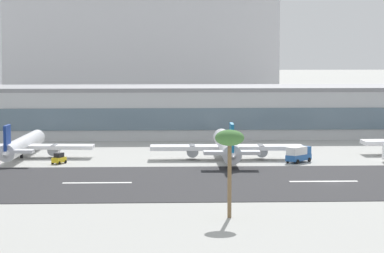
{
  "coord_description": "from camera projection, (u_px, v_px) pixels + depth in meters",
  "views": [
    {
      "loc": [
        -32.22,
        -169.9,
        24.41
      ],
      "look_at": [
        -22.26,
        42.78,
        6.33
      ],
      "focal_mm": 93.44,
      "sensor_mm": 36.0,
      "label": 1
    }
  ],
  "objects": [
    {
      "name": "palm_tree_0",
      "position": [
        230.0,
        141.0,
        137.94
      ],
      "size": [
        4.06,
        4.06,
        12.31
      ],
      "color": "brown",
      "rests_on": "ground_plane"
    },
    {
      "name": "runway_centreline_dash_4",
      "position": [
        324.0,
        181.0,
        174.51
      ],
      "size": [
        12.0,
        1.2,
        0.01
      ],
      "primitive_type": "cube",
      "color": "white",
      "rests_on": "runway_strip"
    },
    {
      "name": "distant_hotel_block",
      "position": [
        117.0,
        51.0,
        367.58
      ],
      "size": [
        117.25,
        24.74,
        42.02
      ],
      "primitive_type": "cube",
      "color": "#BCBCC1",
      "rests_on": "ground_plane"
    },
    {
      "name": "service_baggage_tug_0",
      "position": [
        59.0,
        159.0,
        200.32
      ],
      "size": [
        3.01,
        3.58,
        2.2
      ],
      "rotation": [
        0.0,
        0.0,
        4.22
      ],
      "color": "gold",
      "rests_on": "ground_plane"
    },
    {
      "name": "terminal_building",
      "position": [
        221.0,
        111.0,
        258.17
      ],
      "size": [
        202.4,
        23.96,
        12.99
      ],
      "color": "#B7BABC",
      "rests_on": "ground_plane"
    },
    {
      "name": "runway_strip",
      "position": [
        330.0,
        181.0,
        174.57
      ],
      "size": [
        800.0,
        43.64,
        0.08
      ],
      "primitive_type": "cube",
      "color": "#262628",
      "rests_on": "ground_plane"
    },
    {
      "name": "airliner_navy_tail_gate_0",
      "position": [
        22.0,
        146.0,
        210.17
      ],
      "size": [
        30.5,
        38.9,
        8.12
      ],
      "rotation": [
        0.0,
        0.0,
        1.5
      ],
      "color": "white",
      "rests_on": "ground_plane"
    },
    {
      "name": "service_box_truck_2",
      "position": [
        299.0,
        154.0,
        202.18
      ],
      "size": [
        5.84,
        6.03,
        3.25
      ],
      "rotation": [
        0.0,
        0.0,
        0.82
      ],
      "color": "#23569E",
      "rests_on": "ground_plane"
    },
    {
      "name": "ground_plane",
      "position": [
        332.0,
        183.0,
        172.67
      ],
      "size": [
        1400.0,
        1400.0,
        0.0
      ],
      "primitive_type": "plane",
      "color": "#A8A8A3"
    },
    {
      "name": "runway_centreline_dash_3",
      "position": [
        97.0,
        183.0,
        172.67
      ],
      "size": [
        12.0,
        1.2,
        0.01
      ],
      "primitive_type": "cube",
      "color": "white",
      "rests_on": "runway_strip"
    },
    {
      "name": "airliner_blue_tail_gate_1",
      "position": [
        227.0,
        146.0,
        206.56
      ],
      "size": [
        31.88,
        42.53,
        8.87
      ],
      "rotation": [
        0.0,
        0.0,
        1.55
      ],
      "color": "silver",
      "rests_on": "ground_plane"
    }
  ]
}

